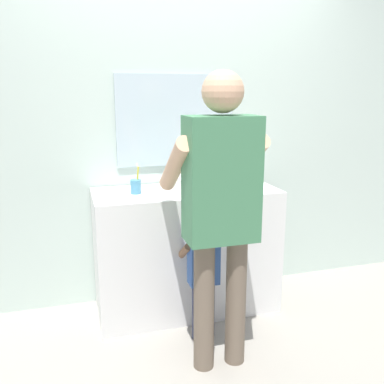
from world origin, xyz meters
The scene contains 9 objects.
ground_plane centered at (0.00, 0.00, 0.00)m, with size 14.00×14.00×0.00m, color #9E998E.
back_wall centered at (0.00, 0.62, 1.35)m, with size 4.40×0.10×2.70m.
vanity_cabinet centered at (0.00, 0.30, 0.45)m, with size 1.28×0.54×0.90m, color white.
sink_basin centered at (0.00, 0.28, 0.95)m, with size 0.35×0.35×0.11m.
faucet centered at (0.00, 0.49, 0.98)m, with size 0.18×0.14×0.18m.
toothbrush_cup centered at (-0.35, 0.29, 0.95)m, with size 0.07×0.07×0.21m.
soap_bottle centered at (0.31, 0.29, 0.96)m, with size 0.06×0.06×0.17m.
child_toddler centered at (0.00, -0.10, 0.49)m, with size 0.25×0.25×0.82m.
adult_parent centered at (0.00, -0.39, 1.01)m, with size 0.52×0.55×1.68m.
Camera 1 is at (-0.77, -2.45, 1.57)m, focal length 39.23 mm.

